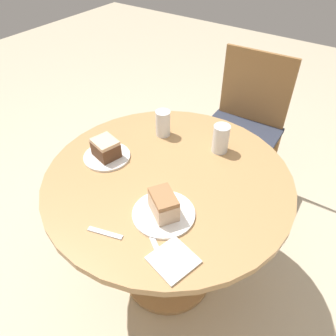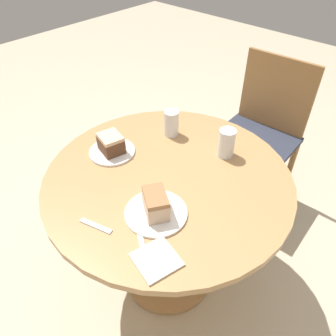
% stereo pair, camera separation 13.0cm
% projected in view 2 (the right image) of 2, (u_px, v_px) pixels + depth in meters
% --- Properties ---
extents(ground_plane, '(8.00, 8.00, 0.00)m').
position_uv_depth(ground_plane, '(168.00, 274.00, 1.81)').
color(ground_plane, beige).
extents(table, '(1.01, 1.01, 0.73)m').
position_uv_depth(table, '(168.00, 203.00, 1.44)').
color(table, tan).
rests_on(table, ground_plane).
extents(chair, '(0.48, 0.47, 0.92)m').
position_uv_depth(chair, '(259.00, 133.00, 1.97)').
color(chair, olive).
rests_on(chair, ground_plane).
extents(plate_near, '(0.23, 0.23, 0.01)m').
position_uv_depth(plate_near, '(156.00, 213.00, 1.17)').
color(plate_near, white).
rests_on(plate_near, table).
extents(plate_far, '(0.20, 0.20, 0.01)m').
position_uv_depth(plate_far, '(112.00, 152.00, 1.44)').
color(plate_far, white).
rests_on(plate_far, table).
extents(cake_slice_near, '(0.14, 0.13, 0.09)m').
position_uv_depth(cake_slice_near, '(156.00, 203.00, 1.14)').
color(cake_slice_near, beige).
rests_on(cake_slice_near, plate_near).
extents(cake_slice_far, '(0.12, 0.11, 0.08)m').
position_uv_depth(cake_slice_far, '(111.00, 143.00, 1.41)').
color(cake_slice_far, brown).
rests_on(cake_slice_far, plate_far).
extents(glass_lemonade, '(0.07, 0.07, 0.13)m').
position_uv_depth(glass_lemonade, '(226.00, 144.00, 1.39)').
color(glass_lemonade, beige).
rests_on(glass_lemonade, table).
extents(glass_water, '(0.07, 0.07, 0.12)m').
position_uv_depth(glass_water, '(171.00, 125.00, 1.51)').
color(glass_water, silver).
rests_on(glass_water, table).
extents(napkin_stack, '(0.16, 0.16, 0.01)m').
position_uv_depth(napkin_stack, '(156.00, 260.00, 1.02)').
color(napkin_stack, silver).
rests_on(napkin_stack, table).
extents(fork, '(0.14, 0.10, 0.00)m').
position_uv_depth(fork, '(142.00, 243.00, 1.07)').
color(fork, silver).
rests_on(fork, table).
extents(spoon, '(0.13, 0.05, 0.00)m').
position_uv_depth(spoon, '(96.00, 226.00, 1.13)').
color(spoon, silver).
rests_on(spoon, table).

